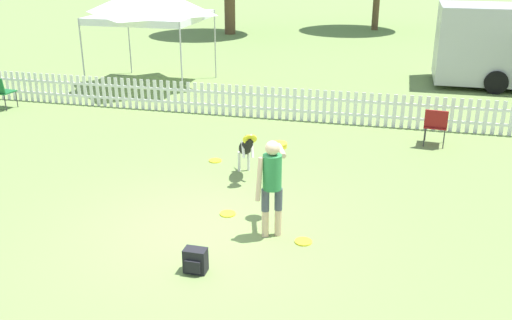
{
  "coord_description": "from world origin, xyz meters",
  "views": [
    {
      "loc": [
        2.69,
        -7.43,
        4.2
      ],
      "look_at": [
        0.49,
        1.32,
        0.73
      ],
      "focal_mm": 40.0,
      "sensor_mm": 36.0,
      "label": 1
    }
  ],
  "objects_px": {
    "frisbee_near_dog": "(215,161)",
    "handler_person": "(272,177)",
    "frisbee_near_handler": "(303,242)",
    "folding_chair_blue_left": "(0,90)",
    "leaping_dog": "(246,147)",
    "backpack_on_grass": "(195,261)",
    "folding_chair_center": "(436,124)",
    "frisbee_midfield": "(228,214)",
    "canopy_tent_secondary": "(150,2)"
  },
  "relations": [
    {
      "from": "folding_chair_blue_left",
      "to": "frisbee_near_dog",
      "type": "bearing_deg",
      "value": 166.88
    },
    {
      "from": "folding_chair_blue_left",
      "to": "backpack_on_grass",
      "type": "bearing_deg",
      "value": 146.43
    },
    {
      "from": "frisbee_near_handler",
      "to": "handler_person",
      "type": "bearing_deg",
      "value": 164.42
    },
    {
      "from": "frisbee_near_handler",
      "to": "folding_chair_center",
      "type": "distance_m",
      "value": 5.37
    },
    {
      "from": "handler_person",
      "to": "folding_chair_blue_left",
      "type": "relative_size",
      "value": 1.73
    },
    {
      "from": "leaping_dog",
      "to": "frisbee_near_dog",
      "type": "xyz_separation_m",
      "value": [
        -0.84,
        0.64,
        -0.59
      ]
    },
    {
      "from": "leaping_dog",
      "to": "frisbee_near_dog",
      "type": "distance_m",
      "value": 1.21
    },
    {
      "from": "handler_person",
      "to": "leaping_dog",
      "type": "height_order",
      "value": "handler_person"
    },
    {
      "from": "folding_chair_blue_left",
      "to": "folding_chair_center",
      "type": "bearing_deg",
      "value": -175.41
    },
    {
      "from": "folding_chair_blue_left",
      "to": "leaping_dog",
      "type": "bearing_deg",
      "value": 164.48
    },
    {
      "from": "frisbee_midfield",
      "to": "folding_chair_blue_left",
      "type": "xyz_separation_m",
      "value": [
        -7.64,
        4.56,
        0.52
      ]
    },
    {
      "from": "frisbee_near_dog",
      "to": "handler_person",
      "type": "bearing_deg",
      "value": -56.71
    },
    {
      "from": "canopy_tent_secondary",
      "to": "leaping_dog",
      "type": "bearing_deg",
      "value": -53.92
    },
    {
      "from": "folding_chair_blue_left",
      "to": "handler_person",
      "type": "bearing_deg",
      "value": 155.13
    },
    {
      "from": "handler_person",
      "to": "frisbee_near_handler",
      "type": "bearing_deg",
      "value": -39.94
    },
    {
      "from": "handler_person",
      "to": "canopy_tent_secondary",
      "type": "relative_size",
      "value": 0.5
    },
    {
      "from": "backpack_on_grass",
      "to": "folding_chair_center",
      "type": "relative_size",
      "value": 0.4
    },
    {
      "from": "leaping_dog",
      "to": "backpack_on_grass",
      "type": "distance_m",
      "value": 3.43
    },
    {
      "from": "frisbee_midfield",
      "to": "folding_chair_blue_left",
      "type": "relative_size",
      "value": 0.29
    },
    {
      "from": "leaping_dog",
      "to": "frisbee_midfield",
      "type": "xyz_separation_m",
      "value": [
        0.11,
        -1.62,
        -0.59
      ]
    },
    {
      "from": "frisbee_near_dog",
      "to": "folding_chair_blue_left",
      "type": "distance_m",
      "value": 7.08
    },
    {
      "from": "handler_person",
      "to": "folding_chair_blue_left",
      "type": "xyz_separation_m",
      "value": [
        -8.48,
        5.03,
        -0.42
      ]
    },
    {
      "from": "frisbee_midfield",
      "to": "canopy_tent_secondary",
      "type": "distance_m",
      "value": 9.67
    },
    {
      "from": "frisbee_midfield",
      "to": "folding_chair_center",
      "type": "xyz_separation_m",
      "value": [
        3.41,
        4.33,
        0.5
      ]
    },
    {
      "from": "backpack_on_grass",
      "to": "frisbee_near_handler",
      "type": "bearing_deg",
      "value": 41.91
    },
    {
      "from": "leaping_dog",
      "to": "frisbee_near_handler",
      "type": "height_order",
      "value": "leaping_dog"
    },
    {
      "from": "frisbee_midfield",
      "to": "canopy_tent_secondary",
      "type": "xyz_separation_m",
      "value": [
        -4.78,
        8.03,
        2.5
      ]
    },
    {
      "from": "leaping_dog",
      "to": "canopy_tent_secondary",
      "type": "relative_size",
      "value": 0.34
    },
    {
      "from": "handler_person",
      "to": "canopy_tent_secondary",
      "type": "height_order",
      "value": "canopy_tent_secondary"
    },
    {
      "from": "frisbee_near_handler",
      "to": "backpack_on_grass",
      "type": "distance_m",
      "value": 1.73
    },
    {
      "from": "frisbee_near_dog",
      "to": "folding_chair_blue_left",
      "type": "relative_size",
      "value": 0.29
    },
    {
      "from": "frisbee_midfield",
      "to": "handler_person",
      "type": "bearing_deg",
      "value": -29.09
    },
    {
      "from": "frisbee_near_dog",
      "to": "frisbee_midfield",
      "type": "xyz_separation_m",
      "value": [
        0.95,
        -2.27,
        0.0
      ]
    },
    {
      "from": "handler_person",
      "to": "frisbee_near_handler",
      "type": "relative_size",
      "value": 5.94
    },
    {
      "from": "folding_chair_blue_left",
      "to": "folding_chair_center",
      "type": "distance_m",
      "value": 11.05
    },
    {
      "from": "backpack_on_grass",
      "to": "folding_chair_center",
      "type": "bearing_deg",
      "value": 61.35
    },
    {
      "from": "handler_person",
      "to": "frisbee_near_dog",
      "type": "height_order",
      "value": "handler_person"
    },
    {
      "from": "handler_person",
      "to": "backpack_on_grass",
      "type": "relative_size",
      "value": 4.46
    },
    {
      "from": "leaping_dog",
      "to": "frisbee_near_dog",
      "type": "bearing_deg",
      "value": -61.99
    },
    {
      "from": "folding_chair_center",
      "to": "canopy_tent_secondary",
      "type": "xyz_separation_m",
      "value": [
        -8.19,
        3.7,
        2.0
      ]
    },
    {
      "from": "handler_person",
      "to": "frisbee_near_handler",
      "type": "distance_m",
      "value": 1.08
    },
    {
      "from": "handler_person",
      "to": "frisbee_near_dog",
      "type": "bearing_deg",
      "value": 98.94
    },
    {
      "from": "folding_chair_blue_left",
      "to": "frisbee_midfield",
      "type": "bearing_deg",
      "value": 154.96
    },
    {
      "from": "backpack_on_grass",
      "to": "frisbee_midfield",
      "type": "bearing_deg",
      "value": 92.57
    },
    {
      "from": "frisbee_near_dog",
      "to": "folding_chair_blue_left",
      "type": "height_order",
      "value": "folding_chair_blue_left"
    },
    {
      "from": "leaping_dog",
      "to": "frisbee_near_dog",
      "type": "relative_size",
      "value": 4.07
    },
    {
      "from": "leaping_dog",
      "to": "folding_chair_center",
      "type": "relative_size",
      "value": 1.24
    },
    {
      "from": "frisbee_near_dog",
      "to": "folding_chair_center",
      "type": "relative_size",
      "value": 0.3
    },
    {
      "from": "handler_person",
      "to": "folding_chair_center",
      "type": "relative_size",
      "value": 1.8
    },
    {
      "from": "frisbee_near_handler",
      "to": "folding_chair_blue_left",
      "type": "bearing_deg",
      "value": 150.11
    }
  ]
}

